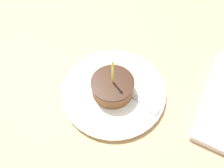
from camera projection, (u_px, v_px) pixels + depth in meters
name	position (u px, v px, depth m)	size (l,w,h in m)	color
ground_plane	(110.00, 102.00, 0.59)	(2.40, 2.40, 0.04)	tan
plate	(112.00, 90.00, 0.58)	(0.27, 0.27, 0.02)	white
cake_slice	(111.00, 86.00, 0.55)	(0.11, 0.11, 0.13)	brown
fork	(133.00, 96.00, 0.56)	(0.05, 0.18, 0.00)	#B2B2B7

